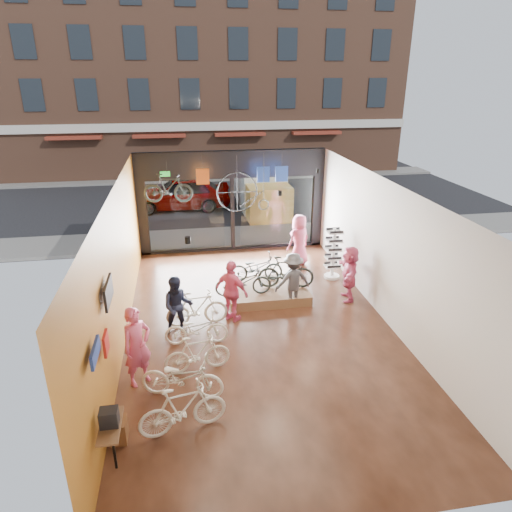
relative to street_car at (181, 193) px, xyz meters
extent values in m
cube|color=black|center=(1.91, -12.00, -0.85)|extent=(7.00, 12.00, 0.04)
cube|color=black|center=(1.91, -12.00, 2.99)|extent=(7.00, 12.00, 0.04)
cube|color=#AB7720|center=(-1.61, -12.00, 1.07)|extent=(0.04, 12.00, 3.80)
cube|color=beige|center=(5.43, -12.00, 1.07)|extent=(0.04, 12.00, 3.80)
cube|color=beige|center=(1.91, -18.02, 1.07)|extent=(7.00, 0.04, 3.80)
cube|color=#198C26|center=(-0.49, -6.12, 2.22)|extent=(0.35, 0.06, 0.18)
cube|color=black|center=(1.91, 3.00, -0.84)|extent=(30.00, 18.00, 0.02)
cube|color=slate|center=(1.91, -4.80, -0.77)|extent=(30.00, 2.40, 0.12)
cube|color=slate|center=(1.91, 7.00, -0.77)|extent=(30.00, 2.00, 0.12)
cube|color=brown|center=(1.91, 9.50, 6.17)|extent=(26.00, 5.00, 14.00)
imported|color=gray|center=(0.00, 0.00, 0.00)|extent=(4.86, 1.96, 1.66)
imported|color=beige|center=(-0.18, -15.57, -0.32)|extent=(1.76, 0.82, 1.02)
imported|color=beige|center=(-0.17, -14.53, -0.36)|extent=(1.87, 1.07, 0.93)
imported|color=beige|center=(0.18, -13.69, -0.37)|extent=(1.57, 0.63, 0.92)
imported|color=beige|center=(0.21, -12.54, -0.41)|extent=(1.61, 0.62, 0.83)
imported|color=beige|center=(0.27, -11.61, -0.33)|extent=(1.70, 0.62, 1.00)
cube|color=brown|center=(2.45, -10.23, -0.68)|extent=(2.40, 1.80, 0.30)
imported|color=#212723|center=(1.67, -10.62, -0.09)|extent=(1.65, 0.58, 0.87)
imported|color=#212723|center=(3.02, -10.34, -0.02)|extent=(1.76, 0.77, 1.02)
imported|color=#212723|center=(2.20, -9.71, -0.09)|extent=(1.68, 0.62, 0.88)
imported|color=#CC4C72|center=(-1.09, -13.91, 0.09)|extent=(0.80, 0.76, 1.84)
imported|color=#161C33|center=(-0.22, -12.01, -0.01)|extent=(0.81, 0.63, 1.63)
imported|color=#CC4C72|center=(1.24, -11.51, 0.06)|extent=(1.05, 1.03, 1.77)
imported|color=#3F3F44|center=(3.08, -10.96, 0.00)|extent=(1.15, 0.78, 1.65)
imported|color=#CC4C72|center=(4.04, -7.93, 0.09)|extent=(1.07, 0.93, 1.84)
imported|color=#CC4C72|center=(4.84, -10.81, 0.02)|extent=(0.84, 1.65, 1.70)
imported|color=#212723|center=(-0.37, -7.80, 2.10)|extent=(1.62, 0.64, 0.95)
cube|color=#CC5919|center=(0.81, -6.80, 2.22)|extent=(0.45, 0.03, 0.55)
cube|color=#1E3F99|center=(2.95, -6.80, 2.22)|extent=(0.45, 0.03, 0.55)
cube|color=#1E3F99|center=(3.62, -6.80, 2.22)|extent=(0.45, 0.03, 0.55)
camera|label=1|loc=(0.06, -22.59, 5.56)|focal=32.00mm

